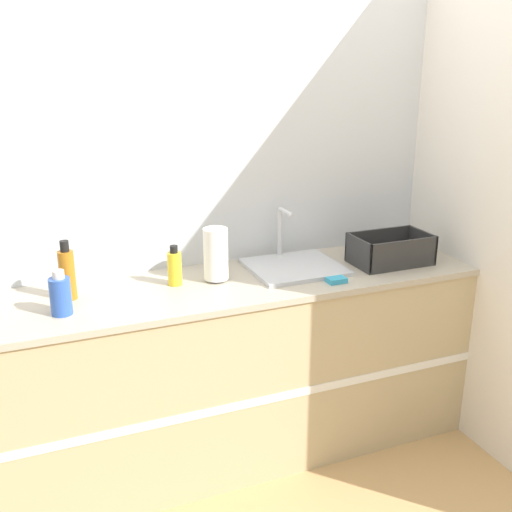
{
  "coord_description": "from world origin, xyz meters",
  "views": [
    {
      "loc": [
        -0.83,
        -2.19,
        1.92
      ],
      "look_at": [
        0.16,
        0.26,
        1.05
      ],
      "focal_mm": 42.0,
      "sensor_mm": 36.0,
      "label": 1
    }
  ],
  "objects_px": {
    "sink": "(294,265)",
    "bottle_blue": "(60,295)",
    "dish_rack": "(390,253)",
    "bottle_yellow": "(175,268)",
    "bottle_amber": "(67,273)",
    "paper_towel_roll": "(216,254)"
  },
  "relations": [
    {
      "from": "bottle_blue",
      "to": "bottle_yellow",
      "type": "bearing_deg",
      "value": 16.83
    },
    {
      "from": "sink",
      "to": "bottle_yellow",
      "type": "bearing_deg",
      "value": 179.59
    },
    {
      "from": "paper_towel_roll",
      "to": "bottle_amber",
      "type": "bearing_deg",
      "value": 177.8
    },
    {
      "from": "sink",
      "to": "paper_towel_roll",
      "type": "relative_size",
      "value": 1.75
    },
    {
      "from": "bottle_yellow",
      "to": "dish_rack",
      "type": "bearing_deg",
      "value": -5.83
    },
    {
      "from": "sink",
      "to": "bottle_yellow",
      "type": "height_order",
      "value": "sink"
    },
    {
      "from": "bottle_amber",
      "to": "dish_rack",
      "type": "bearing_deg",
      "value": -4.27
    },
    {
      "from": "paper_towel_roll",
      "to": "bottle_yellow",
      "type": "height_order",
      "value": "paper_towel_roll"
    },
    {
      "from": "paper_towel_roll",
      "to": "bottle_amber",
      "type": "height_order",
      "value": "bottle_amber"
    },
    {
      "from": "dish_rack",
      "to": "bottle_yellow",
      "type": "distance_m",
      "value": 1.1
    },
    {
      "from": "sink",
      "to": "paper_towel_roll",
      "type": "distance_m",
      "value": 0.43
    },
    {
      "from": "paper_towel_roll",
      "to": "bottle_yellow",
      "type": "xyz_separation_m",
      "value": [
        -0.19,
        0.02,
        -0.05
      ]
    },
    {
      "from": "bottle_yellow",
      "to": "bottle_blue",
      "type": "relative_size",
      "value": 1.0
    },
    {
      "from": "dish_rack",
      "to": "bottle_amber",
      "type": "height_order",
      "value": "bottle_amber"
    },
    {
      "from": "sink",
      "to": "bottle_blue",
      "type": "xyz_separation_m",
      "value": [
        -1.12,
        -0.15,
        0.06
      ]
    },
    {
      "from": "dish_rack",
      "to": "bottle_amber",
      "type": "distance_m",
      "value": 1.57
    },
    {
      "from": "dish_rack",
      "to": "bottle_yellow",
      "type": "bearing_deg",
      "value": 174.17
    },
    {
      "from": "dish_rack",
      "to": "bottle_amber",
      "type": "bearing_deg",
      "value": 175.73
    },
    {
      "from": "dish_rack",
      "to": "bottle_yellow",
      "type": "height_order",
      "value": "bottle_yellow"
    },
    {
      "from": "sink",
      "to": "bottle_blue",
      "type": "distance_m",
      "value": 1.13
    },
    {
      "from": "bottle_amber",
      "to": "bottle_yellow",
      "type": "xyz_separation_m",
      "value": [
        0.47,
        -0.01,
        -0.03
      ]
    },
    {
      "from": "bottle_amber",
      "to": "bottle_yellow",
      "type": "bearing_deg",
      "value": -0.63
    }
  ]
}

